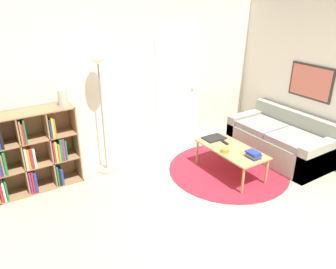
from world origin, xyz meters
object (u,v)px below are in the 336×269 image
(laptop, at_px, (214,138))
(bowl, at_px, (225,150))
(vase_on_shelf, at_px, (63,98))
(couch, at_px, (281,141))
(bookshelf, at_px, (31,152))
(coffee_table, at_px, (231,150))
(floor_lamp, at_px, (100,84))

(laptop, relative_size, bowl, 2.97)
(vase_on_shelf, bearing_deg, laptop, -19.76)
(couch, height_order, laptop, couch)
(bookshelf, distance_m, couch, 3.82)
(bookshelf, height_order, bowl, bookshelf)
(coffee_table, bearing_deg, bowl, -164.26)
(laptop, height_order, vase_on_shelf, vase_on_shelf)
(bookshelf, xyz_separation_m, bowl, (2.37, -1.18, -0.11))
(coffee_table, distance_m, vase_on_shelf, 2.48)
(floor_lamp, relative_size, coffee_table, 1.58)
(bookshelf, relative_size, couch, 0.70)
(couch, bearing_deg, vase_on_shelf, 159.76)
(laptop, xyz_separation_m, vase_on_shelf, (-2.04, 0.73, 0.80))
(floor_lamp, xyz_separation_m, coffee_table, (1.52, -1.08, -0.97))
(bookshelf, distance_m, laptop, 2.65)
(floor_lamp, bearing_deg, vase_on_shelf, 175.40)
(bookshelf, height_order, floor_lamp, floor_lamp)
(laptop, relative_size, vase_on_shelf, 1.56)
(bookshelf, xyz_separation_m, floor_lamp, (1.02, -0.05, 0.79))
(laptop, bearing_deg, bookshelf, 163.85)
(bowl, bearing_deg, floor_lamp, 140.12)
(floor_lamp, distance_m, vase_on_shelf, 0.53)
(floor_lamp, relative_size, bowl, 15.04)
(bookshelf, bearing_deg, laptop, -16.15)
(laptop, bearing_deg, coffee_table, -90.45)
(floor_lamp, relative_size, vase_on_shelf, 7.92)
(bowl, bearing_deg, vase_on_shelf, 147.86)
(bowl, distance_m, vase_on_shelf, 2.34)
(vase_on_shelf, bearing_deg, couch, -20.24)
(floor_lamp, xyz_separation_m, laptop, (1.52, -0.69, -0.92))
(floor_lamp, bearing_deg, bookshelf, 177.41)
(vase_on_shelf, bearing_deg, coffee_table, -28.97)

